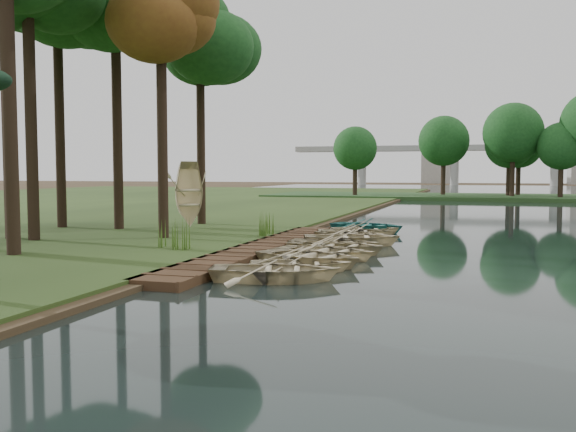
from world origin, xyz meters
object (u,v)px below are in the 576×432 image
(boardwalk, at_px, (259,250))
(rowboat_1, at_px, (301,262))
(stored_rowboat, at_px, (189,221))
(rowboat_2, at_px, (309,254))
(rowboat_0, at_px, (275,268))

(boardwalk, relative_size, rowboat_1, 5.29)
(stored_rowboat, bearing_deg, rowboat_1, -105.08)
(rowboat_2, xyz_separation_m, stored_rowboat, (-8.46, 8.86, 0.21))
(rowboat_1, bearing_deg, stored_rowboat, 22.65)
(rowboat_2, bearing_deg, rowboat_1, -158.76)
(rowboat_1, distance_m, rowboat_2, 1.35)
(rowboat_1, height_order, stored_rowboat, stored_rowboat)
(rowboat_0, bearing_deg, stored_rowboat, 20.62)
(boardwalk, relative_size, stored_rowboat, 5.00)
(rowboat_0, height_order, rowboat_1, rowboat_0)
(rowboat_1, xyz_separation_m, stored_rowboat, (-8.57, 10.20, 0.27))
(boardwalk, height_order, stored_rowboat, stored_rowboat)
(stored_rowboat, bearing_deg, rowboat_0, -110.01)
(rowboat_0, distance_m, stored_rowboat, 14.49)
(boardwalk, height_order, rowboat_1, rowboat_1)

